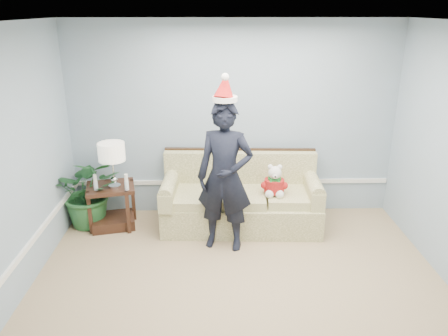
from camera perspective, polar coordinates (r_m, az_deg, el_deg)
name	(u,v)px	position (r m, az deg, el deg)	size (l,w,h in m)	color
room_shell	(246,194)	(3.67, 2.84, -3.36)	(4.54, 5.04, 2.74)	tan
wainscot_trim	(136,225)	(5.20, -11.44, -7.32)	(4.49, 4.99, 0.06)	white
sofa	(241,200)	(5.97, 2.21, -4.24)	(2.13, 0.98, 0.98)	olive
side_table	(113,211)	(6.13, -14.34, -5.40)	(0.71, 0.64, 0.60)	#3E2016
table_lamp	(112,154)	(5.77, -14.46, 1.81)	(0.34, 0.34, 0.61)	silver
candle_pair	(111,183)	(5.81, -14.55, -1.88)	(0.45, 0.06, 0.22)	silver
houseplant	(89,191)	(6.15, -17.19, -2.90)	(0.90, 0.78, 0.99)	#235B2C
man	(225,177)	(5.19, 0.12, -1.20)	(0.67, 0.44, 1.84)	black
santa_hat	(225,88)	(4.92, 0.12, 10.36)	(0.37, 0.40, 0.33)	white
teddy_bear	(274,184)	(5.70, 6.60, -2.08)	(0.27, 0.30, 0.42)	white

